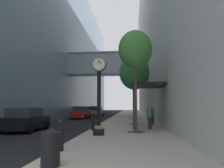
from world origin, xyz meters
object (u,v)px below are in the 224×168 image
object	(u,v)px
street_tree_far	(133,79)
street_tree_mid_far	(134,74)
pedestrian_walking	(149,116)
car_grey_trailing	(96,111)
car_red_far	(81,113)
pedestrian_by_clock	(152,115)
street_clock	(99,90)
street_tree_mid_near	(134,73)
bollard_third	(93,121)
trash_bin	(51,146)
street_tree_near	(135,50)
bollard_nearest	(60,134)
car_blue_mid	(91,111)
car_black_near	(26,120)

from	to	relation	value
street_tree_far	street_tree_mid_far	bearing A→B (deg)	-90.00
pedestrian_walking	car_grey_trailing	world-z (taller)	pedestrian_walking
street_tree_mid_far	pedestrian_walking	bearing A→B (deg)	-84.58
street_tree_far	car_red_far	size ratio (longest dim) A/B	1.68
pedestrian_by_clock	car_red_far	distance (m)	13.13
street_clock	street_tree_mid_near	bearing A→B (deg)	74.69
street_clock	bollard_third	xyz separation A→B (m)	(-0.77, 2.34, -1.92)
street_tree_far	pedestrian_walking	bearing A→B (deg)	-86.59
street_tree_far	trash_bin	world-z (taller)	street_tree_far
street_tree_mid_far	trash_bin	world-z (taller)	street_tree_mid_far
car_red_far	pedestrian_walking	bearing A→B (deg)	-59.34
street_tree_near	pedestrian_walking	world-z (taller)	street_tree_near
bollard_nearest	car_red_far	bearing A→B (deg)	101.32
pedestrian_walking	street_clock	bearing A→B (deg)	-132.12
trash_bin	pedestrian_by_clock	size ratio (longest dim) A/B	0.66
trash_bin	street_tree_far	bearing A→B (deg)	84.62
car_blue_mid	street_tree_mid_far	bearing A→B (deg)	-61.48
street_tree_mid_far	car_black_near	xyz separation A→B (m)	(-7.71, -11.19, -4.79)
street_clock	street_tree_far	distance (m)	20.36
pedestrian_walking	bollard_nearest	bearing A→B (deg)	-116.44
street_tree_far	bollard_nearest	bearing A→B (deg)	-96.74
bollard_nearest	car_blue_mid	size ratio (longest dim) A/B	0.28
street_tree_mid_far	car_blue_mid	xyz separation A→B (m)	(-7.79, 14.34, -4.82)
bollard_third	car_blue_mid	distance (m)	26.32
street_tree_far	trash_bin	size ratio (longest dim) A/B	6.97
car_black_near	street_tree_mid_far	bearing A→B (deg)	55.42
trash_bin	pedestrian_by_clock	world-z (taller)	pedestrian_by_clock
street_tree_far	car_blue_mid	bearing A→B (deg)	133.59
bollard_nearest	car_blue_mid	world-z (taller)	car_blue_mid
trash_bin	pedestrian_walking	xyz separation A→B (m)	(3.47, 9.78, 0.38)
pedestrian_walking	car_black_near	bearing A→B (deg)	-175.02
street_clock	street_tree_near	world-z (taller)	street_tree_near
street_tree_mid_far	car_red_far	bearing A→B (deg)	154.81
car_black_near	car_red_far	size ratio (longest dim) A/B	0.98
car_black_near	car_blue_mid	bearing A→B (deg)	90.18
street_tree_far	pedestrian_by_clock	distance (m)	13.52
street_tree_mid_near	trash_bin	xyz separation A→B (m)	(-2.48, -14.06, -4.13)
pedestrian_by_clock	street_tree_far	bearing A→B (deg)	97.16
bollard_nearest	street_tree_mid_far	world-z (taller)	street_tree_mid_far
car_grey_trailing	street_tree_near	bearing A→B (deg)	-74.33
bollard_third	street_tree_mid_far	size ratio (longest dim) A/B	0.17
street_tree_near	street_tree_far	xyz separation A→B (m)	(0.00, 18.46, 0.43)
street_tree_far	bollard_third	bearing A→B (deg)	-99.25
street_tree_far	pedestrian_by_clock	bearing A→B (deg)	-82.84
street_tree_mid_near	car_blue_mid	world-z (taller)	street_tree_mid_near
street_clock	bollard_nearest	xyz separation A→B (m)	(-0.77, -4.35, -1.92)
street_tree_near	street_tree_mid_far	bearing A→B (deg)	90.00
pedestrian_by_clock	car_red_far	size ratio (longest dim) A/B	0.37
street_tree_near	pedestrian_by_clock	xyz separation A→B (m)	(1.57, 5.93, -4.38)
bollard_third	car_blue_mid	xyz separation A→B (m)	(-4.91, 25.86, 0.03)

